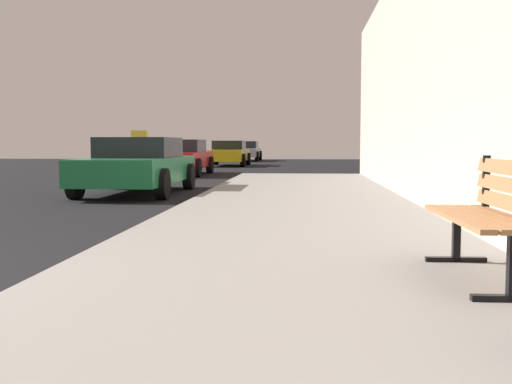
# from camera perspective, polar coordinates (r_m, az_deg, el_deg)

# --- Properties ---
(sidewalk) EXTENTS (4.00, 32.00, 0.15)m
(sidewalk) POSITION_cam_1_polar(r_m,az_deg,el_deg) (4.34, 4.22, -9.67)
(sidewalk) COLOR gray
(sidewalk) RESTS_ON ground_plane
(bench) EXTENTS (0.54, 1.54, 0.89)m
(bench) POSITION_cam_1_polar(r_m,az_deg,el_deg) (4.77, 21.23, -1.54)
(bench) COLOR #9E6B42
(bench) RESTS_ON sidewalk
(car_green) EXTENTS (2.02, 4.50, 1.43)m
(car_green) POSITION_cam_1_polar(r_m,az_deg,el_deg) (14.15, -10.89, 2.47)
(car_green) COLOR #196638
(car_green) RESTS_ON ground_plane
(car_red) EXTENTS (1.96, 4.41, 1.27)m
(car_red) POSITION_cam_1_polar(r_m,az_deg,el_deg) (22.39, -7.03, 3.25)
(car_red) COLOR red
(car_red) RESTS_ON ground_plane
(car_yellow) EXTENTS (1.93, 4.50, 1.27)m
(car_yellow) POSITION_cam_1_polar(r_m,az_deg,el_deg) (31.16, -2.53, 3.63)
(car_yellow) COLOR yellow
(car_yellow) RESTS_ON ground_plane
(car_silver) EXTENTS (2.01, 4.46, 1.27)m
(car_silver) POSITION_cam_1_polar(r_m,az_deg,el_deg) (39.78, -1.05, 3.83)
(car_silver) COLOR #B7B7BF
(car_silver) RESTS_ON ground_plane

